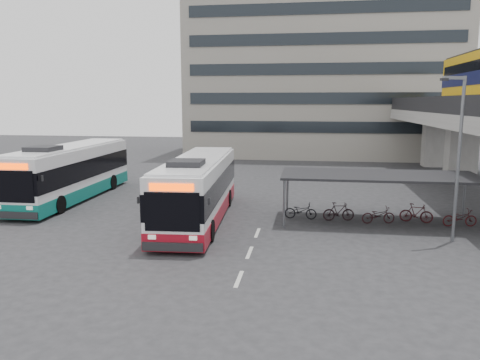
# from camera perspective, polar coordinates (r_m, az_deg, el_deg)

# --- Properties ---
(ground) EXTENTS (120.00, 120.00, 0.00)m
(ground) POSITION_cam_1_polar(r_m,az_deg,el_deg) (23.06, -4.09, -6.21)
(ground) COLOR #28282B
(ground) RESTS_ON ground
(bike_shelter) EXTENTS (10.00, 4.00, 2.54)m
(bike_shelter) POSITION_cam_1_polar(r_m,az_deg,el_deg) (25.37, 16.52, -1.60)
(bike_shelter) COLOR #595B60
(bike_shelter) RESTS_ON ground
(office_block) EXTENTS (30.00, 15.00, 25.00)m
(office_block) POSITION_cam_1_polar(r_m,az_deg,el_deg) (58.01, 9.86, 15.58)
(office_block) COLOR gray
(office_block) RESTS_ON ground
(road_markings) EXTENTS (0.15, 7.60, 0.01)m
(road_markings) POSITION_cam_1_polar(r_m,az_deg,el_deg) (19.82, 1.16, -8.83)
(road_markings) COLOR beige
(road_markings) RESTS_ON ground
(bus_main) EXTENTS (3.35, 12.28, 3.59)m
(bus_main) POSITION_cam_1_polar(r_m,az_deg,el_deg) (24.86, -5.11, -1.12)
(bus_main) COLOR white
(bus_main) RESTS_ON ground
(bus_teal) EXTENTS (2.97, 12.66, 3.73)m
(bus_teal) POSITION_cam_1_polar(r_m,az_deg,el_deg) (32.09, -19.89, 0.86)
(bus_teal) COLOR white
(bus_teal) RESTS_ON ground
(pedestrian) EXTENTS (0.68, 0.82, 1.91)m
(pedestrian) POSITION_cam_1_polar(r_m,az_deg,el_deg) (27.56, -6.28, -1.60)
(pedestrian) COLOR black
(pedestrian) RESTS_ON ground
(lamp_post) EXTENTS (1.21, 0.66, 7.34)m
(lamp_post) POSITION_cam_1_polar(r_m,az_deg,el_deg) (22.56, 25.00, 3.39)
(lamp_post) COLOR #595B60
(lamp_post) RESTS_ON ground
(sign_totem_north) EXTENTS (0.53, 0.17, 2.46)m
(sign_totem_north) POSITION_cam_1_polar(r_m,az_deg,el_deg) (35.85, -22.75, 0.80)
(sign_totem_north) COLOR #AB0A16
(sign_totem_north) RESTS_ON ground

